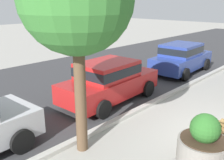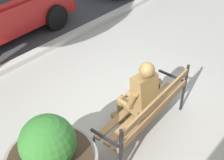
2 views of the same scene
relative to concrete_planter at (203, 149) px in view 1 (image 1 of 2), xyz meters
name	(u,v)px [view 1 (image 1 of 2)]	position (x,y,z in m)	size (l,w,h in m)	color
ground_plane	(224,140)	(1.72, 0.08, -0.54)	(80.00, 80.00, 0.00)	#9E9B93
street_surface	(62,83)	(1.72, 7.58, -0.54)	(60.00, 9.00, 0.01)	#38383A
curb_stone	(140,109)	(1.72, 2.98, -0.48)	(60.00, 0.20, 0.12)	#B2AFA8
concrete_planter	(203,149)	(0.00, 0.00, 0.00)	(1.12, 1.12, 1.38)	gray
parked_car_red	(109,80)	(1.61, 4.40, 0.30)	(4.17, 2.06, 1.56)	#B21E1E
parked_car_blue	(181,57)	(7.17, 4.40, 0.30)	(4.17, 2.06, 1.56)	navy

